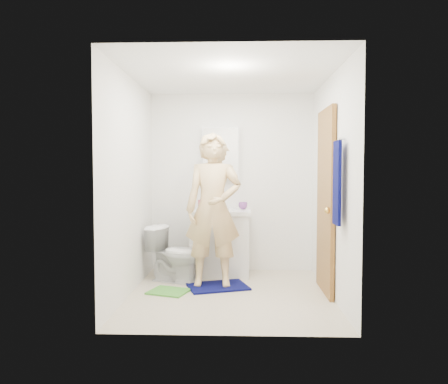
{
  "coord_description": "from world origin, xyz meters",
  "views": [
    {
      "loc": [
        0.1,
        -4.75,
        1.37
      ],
      "look_at": [
        -0.07,
        0.25,
        1.12
      ],
      "focal_mm": 35.0,
      "sensor_mm": 36.0,
      "label": 1
    }
  ],
  "objects_px": {
    "medicine_cabinet": "(221,153)",
    "man": "(213,209)",
    "towel": "(337,183)",
    "soap_dispenser": "(202,203)",
    "vanity_cabinet": "(220,244)",
    "toothbrush_cup": "(243,206)",
    "toilet": "(176,254)"
  },
  "relations": [
    {
      "from": "vanity_cabinet",
      "to": "soap_dispenser",
      "type": "height_order",
      "value": "soap_dispenser"
    },
    {
      "from": "vanity_cabinet",
      "to": "toothbrush_cup",
      "type": "relative_size",
      "value": 6.69
    },
    {
      "from": "vanity_cabinet",
      "to": "soap_dispenser",
      "type": "xyz_separation_m",
      "value": [
        -0.24,
        -0.04,
        0.55
      ]
    },
    {
      "from": "medicine_cabinet",
      "to": "toothbrush_cup",
      "type": "bearing_deg",
      "value": -15.94
    },
    {
      "from": "soap_dispenser",
      "to": "man",
      "type": "xyz_separation_m",
      "value": [
        0.18,
        -0.55,
        -0.04
      ]
    },
    {
      "from": "medicine_cabinet",
      "to": "man",
      "type": "xyz_separation_m",
      "value": [
        -0.05,
        -0.81,
        -0.69
      ]
    },
    {
      "from": "toothbrush_cup",
      "to": "man",
      "type": "relative_size",
      "value": 0.07
    },
    {
      "from": "medicine_cabinet",
      "to": "toothbrush_cup",
      "type": "relative_size",
      "value": 5.85
    },
    {
      "from": "towel",
      "to": "toothbrush_cup",
      "type": "xyz_separation_m",
      "value": [
        -0.88,
        1.62,
        -0.35
      ]
    },
    {
      "from": "vanity_cabinet",
      "to": "towel",
      "type": "xyz_separation_m",
      "value": [
        1.18,
        -1.48,
        0.85
      ]
    },
    {
      "from": "towel",
      "to": "vanity_cabinet",
      "type": "bearing_deg",
      "value": 128.47
    },
    {
      "from": "vanity_cabinet",
      "to": "man",
      "type": "xyz_separation_m",
      "value": [
        -0.05,
        -0.58,
        0.51
      ]
    },
    {
      "from": "toilet",
      "to": "man",
      "type": "xyz_separation_m",
      "value": [
        0.48,
        -0.22,
        0.57
      ]
    },
    {
      "from": "medicine_cabinet",
      "to": "soap_dispenser",
      "type": "height_order",
      "value": "medicine_cabinet"
    },
    {
      "from": "medicine_cabinet",
      "to": "toilet",
      "type": "distance_m",
      "value": 1.49
    },
    {
      "from": "vanity_cabinet",
      "to": "medicine_cabinet",
      "type": "relative_size",
      "value": 1.14
    },
    {
      "from": "towel",
      "to": "soap_dispenser",
      "type": "xyz_separation_m",
      "value": [
        -1.42,
        1.45,
        -0.3
      ]
    },
    {
      "from": "towel",
      "to": "soap_dispenser",
      "type": "height_order",
      "value": "towel"
    },
    {
      "from": "vanity_cabinet",
      "to": "toothbrush_cup",
      "type": "bearing_deg",
      "value": 24.91
    },
    {
      "from": "medicine_cabinet",
      "to": "towel",
      "type": "relative_size",
      "value": 0.87
    },
    {
      "from": "towel",
      "to": "toilet",
      "type": "distance_m",
      "value": 2.24
    },
    {
      "from": "medicine_cabinet",
      "to": "soap_dispenser",
      "type": "bearing_deg",
      "value": -132.06
    },
    {
      "from": "soap_dispenser",
      "to": "toothbrush_cup",
      "type": "xyz_separation_m",
      "value": [
        0.54,
        0.18,
        -0.05
      ]
    },
    {
      "from": "medicine_cabinet",
      "to": "toilet",
      "type": "bearing_deg",
      "value": -131.84
    },
    {
      "from": "toothbrush_cup",
      "to": "man",
      "type": "distance_m",
      "value": 0.81
    },
    {
      "from": "vanity_cabinet",
      "to": "toilet",
      "type": "xyz_separation_m",
      "value": [
        -0.53,
        -0.37,
        -0.06
      ]
    },
    {
      "from": "man",
      "to": "medicine_cabinet",
      "type": "bearing_deg",
      "value": 84.53
    },
    {
      "from": "vanity_cabinet",
      "to": "medicine_cabinet",
      "type": "height_order",
      "value": "medicine_cabinet"
    },
    {
      "from": "medicine_cabinet",
      "to": "toilet",
      "type": "relative_size",
      "value": 1.03
    },
    {
      "from": "towel",
      "to": "toilet",
      "type": "bearing_deg",
      "value": 146.89
    },
    {
      "from": "toilet",
      "to": "soap_dispenser",
      "type": "bearing_deg",
      "value": -21.92
    },
    {
      "from": "medicine_cabinet",
      "to": "soap_dispenser",
      "type": "distance_m",
      "value": 0.74
    }
  ]
}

